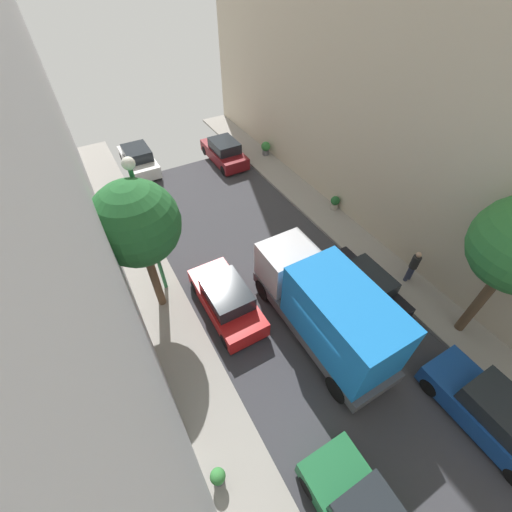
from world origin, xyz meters
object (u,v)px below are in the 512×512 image
Objects in this scene: parked_car_right_2 at (362,286)px; pedestrian at (413,266)px; potted_plant_4 at (218,477)px; delivery_truck at (326,308)px; street_tree_0 at (136,224)px; parked_car_left_2 at (227,299)px; potted_plant_2 at (335,202)px; lamp_post at (144,214)px; potted_plant_0 at (266,148)px; parked_car_right_3 at (224,152)px; parked_car_right_1 at (492,412)px; parked_car_left_3 at (139,159)px.

pedestrian reaches higher than parked_car_right_2.
potted_plant_4 is at bearing -165.64° from pedestrian.
street_tree_0 is at bearing 137.62° from delivery_truck.
delivery_truck is at bearing -47.29° from parked_car_left_2.
potted_plant_4 is (-11.38, -8.69, -0.03)m from potted_plant_2.
lamp_post is (1.04, 7.87, 3.73)m from potted_plant_4.
street_tree_0 is 14.42m from potted_plant_0.
parked_car_right_2 reaches higher than potted_plant_0.
lamp_post reaches higher than delivery_truck.
parked_car_left_2 is at bearing -51.86° from lamp_post.
parked_car_right_1 is at bearing -90.00° from parked_car_right_3.
street_tree_0 is at bearing -128.35° from parked_car_right_3.
parked_car_left_2 is 1.00× the size of parked_car_right_3.
street_tree_0 is 0.93× the size of lamp_post.
parked_car_left_2 is 1.00× the size of parked_car_left_3.
parked_car_right_2 is 9.46m from street_tree_0.
parked_car_right_2 reaches higher than potted_plant_4.
lamp_post is (-4.60, 5.34, 2.48)m from delivery_truck.
potted_plant_4 is (-8.34, -16.86, -0.17)m from parked_car_right_3.
street_tree_0 is 8.17m from potted_plant_4.
potted_plant_2 is at bearing -50.11° from parked_car_left_3.
parked_car_right_2 is 6.28m from potted_plant_2.
potted_plant_2 is at bearing 85.08° from pedestrian.
potted_plant_2 is at bearing 21.00° from parked_car_left_2.
street_tree_0 reaches higher than potted_plant_2.
potted_plant_2 is (8.43, -10.09, -0.14)m from parked_car_left_3.
parked_car_right_1 reaches higher than potted_plant_4.
parked_car_right_3 is 0.64× the size of delivery_truck.
delivery_truck is 7.33m from street_tree_0.
parked_car_right_1 is 2.44× the size of pedestrian.
delivery_truck reaches higher than parked_car_right_3.
potted_plant_2 is (8.43, 3.24, -0.14)m from parked_car_left_2.
parked_car_right_3 reaches higher than potted_plant_4.
potted_plant_4 is at bearing -155.91° from delivery_truck.
delivery_truck is 6.30m from potted_plant_4.
parked_car_left_3 is at bearing 109.11° from parked_car_right_2.
parked_car_left_2 is at bearing -127.82° from potted_plant_0.
pedestrian is (5.23, 0.26, -0.71)m from delivery_truck.
parked_car_left_3 is 4.54× the size of potted_plant_0.
parked_car_right_3 is 5.25× the size of potted_plant_2.
delivery_truck is at bearing -112.30° from potted_plant_0.
lamp_post is (-10.33, -0.82, 3.70)m from potted_plant_2.
potted_plant_0 is at bearing -14.93° from parked_car_right_3.
potted_plant_0 is (8.27, -2.68, -0.06)m from parked_car_left_3.
parked_car_left_3 is 1.00× the size of parked_car_right_3.
parked_car_left_2 reaches higher than potted_plant_4.
parked_car_right_3 is 4.54× the size of potted_plant_0.
parked_car_left_3 is 1.00× the size of parked_car_right_1.
parked_car_right_3 is at bearing 50.93° from lamp_post.
parked_car_left_3 is 16.51m from delivery_truck.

